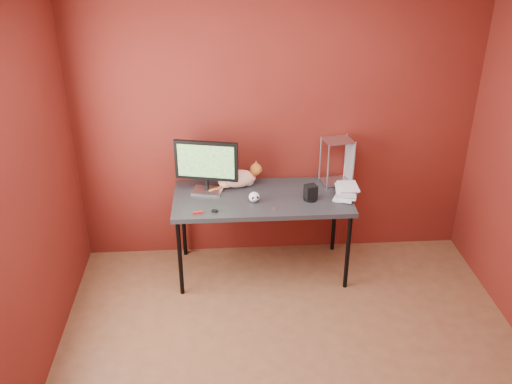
{
  "coord_description": "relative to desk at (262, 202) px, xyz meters",
  "views": [
    {
      "loc": [
        -0.48,
        -2.89,
        2.99
      ],
      "look_at": [
        -0.22,
        1.15,
        0.91
      ],
      "focal_mm": 40.0,
      "sensor_mm": 36.0,
      "label": 1
    }
  ],
  "objects": [
    {
      "name": "skull_mug",
      "position": [
        -0.07,
        -0.09,
        0.1
      ],
      "size": [
        0.09,
        0.09,
        0.09
      ],
      "rotation": [
        0.0,
        0.0,
        0.16
      ],
      "color": "silver",
      "rests_on": "desk"
    },
    {
      "name": "speaker",
      "position": [
        0.4,
        -0.08,
        0.11
      ],
      "size": [
        0.12,
        0.12,
        0.13
      ],
      "rotation": [
        0.0,
        0.0,
        0.29
      ],
      "color": "black",
      "rests_on": "desk"
    },
    {
      "name": "cat",
      "position": [
        -0.2,
        0.2,
        0.13
      ],
      "size": [
        0.47,
        0.22,
        0.23
      ],
      "rotation": [
        0.0,
        0.0,
        0.1
      ],
      "color": "orange",
      "rests_on": "desk"
    },
    {
      "name": "black_gadget",
      "position": [
        -0.4,
        -0.25,
        0.06
      ],
      "size": [
        0.05,
        0.04,
        0.02
      ],
      "primitive_type": "cube",
      "rotation": [
        0.0,
        0.0,
        -0.4
      ],
      "color": "black",
      "rests_on": "desk"
    },
    {
      "name": "wire_rack",
      "position": [
        0.67,
        0.23,
        0.26
      ],
      "size": [
        0.27,
        0.24,
        0.41
      ],
      "rotation": [
        0.0,
        0.0,
        0.18
      ],
      "color": "#AEAFB3",
      "rests_on": "desk"
    },
    {
      "name": "room",
      "position": [
        0.15,
        -1.37,
        0.75
      ],
      "size": [
        3.52,
        3.52,
        2.61
      ],
      "color": "brown",
      "rests_on": "ground"
    },
    {
      "name": "book_stack",
      "position": [
        0.63,
        -0.02,
        0.59
      ],
      "size": [
        0.24,
        0.26,
        1.09
      ],
      "rotation": [
        0.0,
        0.0,
        -0.22
      ],
      "color": "beige",
      "rests_on": "desk"
    },
    {
      "name": "washer",
      "position": [
        0.09,
        -0.21,
        0.05
      ],
      "size": [
        0.05,
        0.05,
        0.0
      ],
      "primitive_type": "cylinder",
      "color": "#AEAFB3",
      "rests_on": "desk"
    },
    {
      "name": "monitor",
      "position": [
        -0.46,
        0.11,
        0.31
      ],
      "size": [
        0.53,
        0.22,
        0.47
      ],
      "rotation": [
        0.0,
        0.0,
        -0.21
      ],
      "color": "#AEAFB3",
      "rests_on": "desk"
    },
    {
      "name": "pocket_knife",
      "position": [
        -0.54,
        -0.26,
        0.06
      ],
      "size": [
        0.09,
        0.03,
        0.02
      ],
      "primitive_type": "cube",
      "rotation": [
        0.0,
        0.0,
        0.13
      ],
      "color": "#A00D0C",
      "rests_on": "desk"
    },
    {
      "name": "desk",
      "position": [
        0.0,
        0.0,
        0.0
      ],
      "size": [
        1.5,
        0.7,
        0.75
      ],
      "color": "black",
      "rests_on": "ground"
    }
  ]
}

